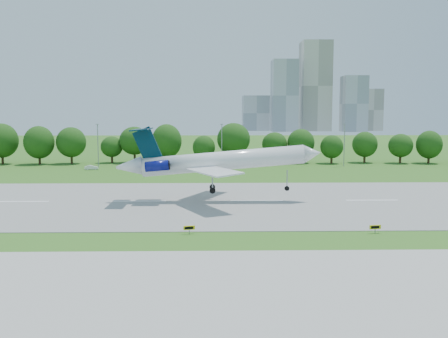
{
  "coord_description": "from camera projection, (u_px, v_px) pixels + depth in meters",
  "views": [
    {
      "loc": [
        12.56,
        -59.35,
        14.8
      ],
      "look_at": [
        14.24,
        18.0,
        6.35
      ],
      "focal_mm": 40.0,
      "sensor_mm": 36.0,
      "label": 1
    }
  ],
  "objects": [
    {
      "name": "taxi_sign_right",
      "position": [
        375.0,
        227.0,
        62.38
      ],
      "size": [
        1.49,
        0.43,
        1.04
      ],
      "rotation": [
        0.0,
        0.0,
        0.18
      ],
      "color": "gray",
      "rests_on": "ground"
    },
    {
      "name": "light_poles",
      "position": [
        160.0,
        145.0,
        141.07
      ],
      "size": [
        175.9,
        0.25,
        12.19
      ],
      "color": "gray",
      "rests_on": "ground"
    },
    {
      "name": "airliner",
      "position": [
        213.0,
        161.0,
        84.66
      ],
      "size": [
        35.02,
        25.51,
        11.19
      ],
      "rotation": [
        0.0,
        -0.08,
        0.01
      ],
      "color": "white",
      "rests_on": "ground"
    },
    {
      "name": "taxi_sign_centre",
      "position": [
        189.0,
        228.0,
        62.07
      ],
      "size": [
        1.45,
        0.51,
        1.02
      ],
      "rotation": [
        0.0,
        0.0,
        0.24
      ],
      "color": "gray",
      "rests_on": "ground"
    },
    {
      "name": "skyline",
      "position": [
        311.0,
        97.0,
        447.39
      ],
      "size": [
        127.0,
        52.0,
        80.0
      ],
      "color": "#B2B2B7",
      "rests_on": "ground"
    },
    {
      "name": "taxiway",
      "position": [
        66.0,
        289.0,
        42.43
      ],
      "size": [
        400.0,
        23.0,
        0.08
      ],
      "primitive_type": "cube",
      "color": "#ADADA8",
      "rests_on": "ground"
    },
    {
      "name": "runway",
      "position": [
        140.0,
        201.0,
        85.16
      ],
      "size": [
        400.0,
        45.0,
        0.08
      ],
      "primitive_type": "cube",
      "color": "gray",
      "rests_on": "ground"
    },
    {
      "name": "service_vehicle_a",
      "position": [
        91.0,
        167.0,
        134.49
      ],
      "size": [
        3.82,
        2.25,
        1.19
      ],
      "primitive_type": "imported",
      "rotation": [
        0.0,
        0.0,
        1.86
      ],
      "color": "white",
      "rests_on": "ground"
    },
    {
      "name": "service_vehicle_b",
      "position": [
        149.0,
        166.0,
        137.09
      ],
      "size": [
        3.56,
        1.56,
        1.19
      ],
      "primitive_type": "imported",
      "rotation": [
        0.0,
        0.0,
        1.62
      ],
      "color": "silver",
      "rests_on": "ground"
    },
    {
      "name": "tree_line",
      "position": [
        172.0,
        143.0,
        151.08
      ],
      "size": [
        288.4,
        8.4,
        10.4
      ],
      "color": "#382314",
      "rests_on": "ground"
    },
    {
      "name": "ground",
      "position": [
        110.0,
        237.0,
        60.32
      ],
      "size": [
        600.0,
        600.0,
        0.0
      ],
      "primitive_type": "plane",
      "color": "#2E6019",
      "rests_on": "ground"
    }
  ]
}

